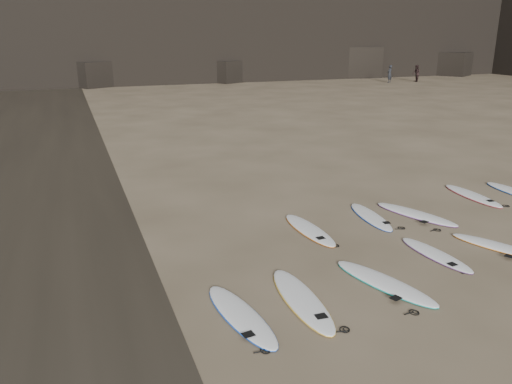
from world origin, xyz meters
TOP-DOWN VIEW (x-y plane):
  - ground at (0.00, 0.00)m, footprint 240.00×240.00m
  - surfboard_0 at (-4.52, -0.75)m, footprint 0.78×2.75m
  - surfboard_1 at (-2.56, -0.73)m, footprint 1.38×2.70m
  - surfboard_2 at (-0.57, 0.05)m, footprint 0.72×2.29m
  - surfboard_3 at (1.20, -0.11)m, footprint 1.48×2.35m
  - surfboard_5 at (-2.71, 2.55)m, footprint 0.71×2.56m
  - surfboard_6 at (-0.59, 2.84)m, footprint 0.87×2.44m
  - surfboard_7 at (0.76, 2.54)m, footprint 1.52×2.71m
  - surfboard_8 at (3.64, 3.34)m, footprint 0.73×2.58m
  - surfboard_11 at (-5.85, -0.87)m, footprint 0.97×2.61m
  - person_a at (24.85, 38.36)m, footprint 0.81×0.71m
  - person_b at (28.14, 38.05)m, footprint 0.94×1.06m

SIDE VIEW (x-z plane):
  - ground at x=0.00m, z-range 0.00..0.00m
  - surfboard_2 at x=-0.57m, z-range 0.00..0.08m
  - surfboard_3 at x=1.20m, z-range 0.00..0.08m
  - surfboard_6 at x=-0.59m, z-range 0.00..0.09m
  - surfboard_5 at x=-2.71m, z-range 0.00..0.09m
  - surfboard_11 at x=-5.85m, z-range 0.00..0.09m
  - surfboard_8 at x=3.64m, z-range 0.00..0.09m
  - surfboard_1 at x=-2.56m, z-range 0.00..0.09m
  - surfboard_7 at x=0.76m, z-range 0.00..0.10m
  - surfboard_0 at x=-4.52m, z-range 0.00..0.10m
  - person_b at x=28.14m, z-range 0.00..1.83m
  - person_a at x=24.85m, z-range 0.00..1.86m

